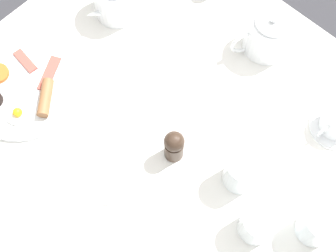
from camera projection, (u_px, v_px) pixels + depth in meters
name	position (u px, v px, depth m)	size (l,w,h in m)	color
ground_plane	(168.00, 199.00, 1.85)	(8.00, 8.00, 0.00)	#333338
table	(168.00, 138.00, 1.26)	(1.05, 1.16, 0.71)	white
breakfast_plate	(23.00, 89.00, 1.24)	(0.31, 0.31, 0.04)	white
teapot_near	(268.00, 35.00, 1.25)	(0.20, 0.13, 0.13)	white
water_glass_tall	(241.00, 172.00, 1.10)	(0.08, 0.08, 0.11)	white
water_glass_short	(318.00, 226.00, 1.05)	(0.08, 0.08, 0.10)	white
wine_glass_spare	(258.00, 224.00, 1.06)	(0.08, 0.08, 0.10)	white
salt_grinder	(174.00, 146.00, 1.13)	(0.05, 0.05, 0.11)	#38281E
fork_by_plate	(112.00, 202.00, 1.12)	(0.13, 0.13, 0.00)	silver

